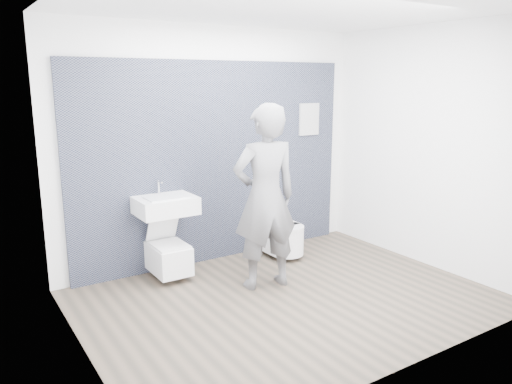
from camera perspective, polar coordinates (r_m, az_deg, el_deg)
ground at (r=5.20m, az=3.67°, el=-12.06°), size 4.00×4.00×0.00m
room_shell at (r=4.75m, az=3.96°, el=7.41°), size 4.00×4.00×4.00m
tile_wall at (r=6.35m, az=-4.29°, el=-7.39°), size 3.60×0.06×2.40m
washbasin at (r=5.55m, az=-10.30°, el=-1.46°), size 0.63×0.48×0.48m
toilet_square at (r=5.69m, az=-9.97°, el=-7.24°), size 0.37×0.54×0.69m
toilet_rounded at (r=6.32m, az=2.92°, el=-5.19°), size 0.41×0.69×0.37m
info_placard at (r=7.03m, az=5.77°, el=-5.42°), size 0.31×0.03×0.42m
visitor at (r=5.19m, az=1.04°, el=-0.65°), size 0.77×0.57×1.95m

